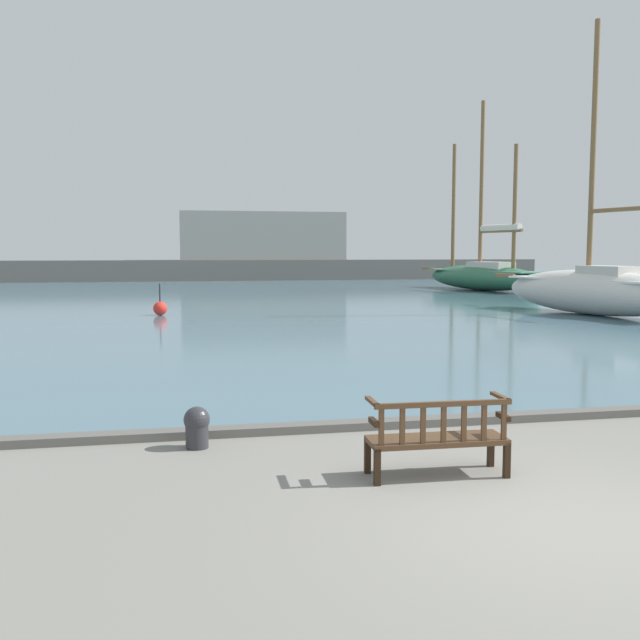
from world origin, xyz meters
TOP-DOWN VIEW (x-y plane):
  - ground_plane at (0.00, 0.00)m, footprint 160.00×160.00m
  - harbor_water at (0.00, 44.00)m, footprint 100.00×80.00m
  - quay_edge_kerb at (0.00, 3.85)m, footprint 40.00×0.30m
  - park_bench at (-0.66, 1.55)m, footprint 1.61×0.56m
  - sailboat_mid_port at (15.54, 36.27)m, footprint 5.15×11.51m
  - sailboat_mid_starboard at (12.50, 19.24)m, footprint 4.25×10.41m
  - mooring_bollard at (-3.34, 3.31)m, footprint 0.35×0.35m
  - channel_buoy at (-4.20, 22.31)m, footprint 0.54×0.54m
  - far_breakwater at (1.21, 54.56)m, footprint 56.54×2.40m

SIDE VIEW (x-z plane):
  - ground_plane at x=0.00m, z-range 0.00..0.00m
  - harbor_water at x=0.00m, z-range 0.00..0.08m
  - quay_edge_kerb at x=0.00m, z-range 0.00..0.12m
  - mooring_bollard at x=-3.34m, z-range 0.02..0.57m
  - channel_buoy at x=-4.20m, z-range -0.26..0.98m
  - park_bench at x=-0.66m, z-range 0.01..0.93m
  - sailboat_mid_starboard at x=12.50m, z-range -4.58..6.74m
  - sailboat_mid_port at x=15.54m, z-range -4.77..7.06m
  - far_breakwater at x=1.21m, z-range -1.10..4.76m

